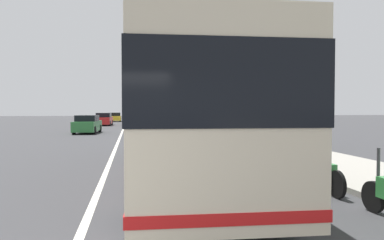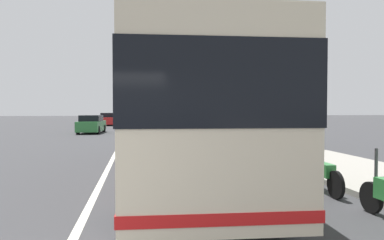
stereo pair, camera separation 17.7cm
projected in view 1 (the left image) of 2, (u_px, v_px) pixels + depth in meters
The scene contains 11 objects.
sidewalk_curb at pixel (318, 161), 12.99m from camera, with size 110.00×3.60×0.14m, color #9E998E.
lane_divider_line at pixel (107, 168), 11.71m from camera, with size 110.00×0.16×0.01m, color silver.
coach_bus at pixel (186, 112), 9.93m from camera, with size 11.46×3.25×3.31m.
motorcycle_mid_row at pixel (320, 172), 8.51m from camera, with size 2.12×0.26×1.26m.
car_oncoming at pixel (104, 119), 43.35m from camera, with size 4.58×1.98×1.54m.
car_behind_bus at pixel (150, 120), 42.09m from camera, with size 4.05×1.92×1.54m.
car_far_distant at pixel (87, 124), 29.14m from camera, with size 4.29×2.02×1.48m.
car_side_street at pixel (115, 117), 57.24m from camera, with size 4.19×1.93×1.44m.
roadside_tree_mid_block at pixel (261, 48), 18.45m from camera, with size 2.66×2.66×6.56m.
roadside_tree_far_block at pixel (212, 80), 27.56m from camera, with size 2.47×2.47×5.55m.
utility_pole at pixel (256, 78), 20.10m from camera, with size 0.26×0.26×7.50m, color slate.
Camera 1 is at (-1.96, -0.79, 1.96)m, focal length 33.09 mm.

